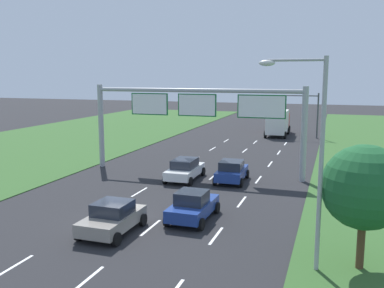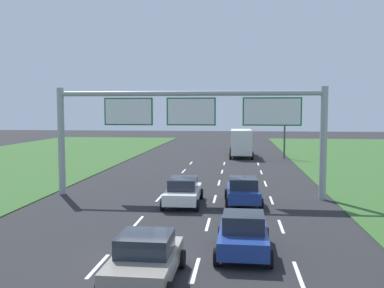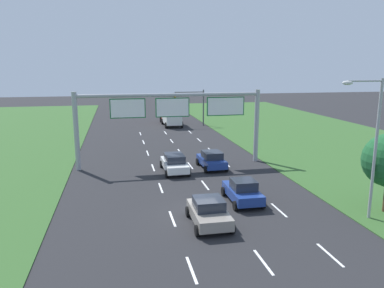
# 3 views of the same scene
# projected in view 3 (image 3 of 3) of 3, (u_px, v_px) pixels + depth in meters

# --- Properties ---
(ground_plane) EXTENTS (200.00, 200.00, 0.00)m
(ground_plane) POSITION_uv_depth(u_px,v_px,m) (200.00, 216.00, 23.26)
(ground_plane) COLOR #262628
(lane_dashes_inner_left) EXTENTS (0.14, 50.40, 0.01)m
(lane_dashes_inner_left) POSITION_uv_depth(u_px,v_px,m) (161.00, 188.00, 28.68)
(lane_dashes_inner_left) COLOR white
(lane_dashes_inner_left) RESTS_ON ground_plane
(lane_dashes_inner_right) EXTENTS (0.14, 50.40, 0.01)m
(lane_dashes_inner_right) POSITION_uv_depth(u_px,v_px,m) (205.00, 185.00, 29.36)
(lane_dashes_inner_right) COLOR white
(lane_dashes_inner_right) RESTS_ON ground_plane
(lane_dashes_slip) EXTENTS (0.14, 50.40, 0.01)m
(lane_dashes_slip) POSITION_uv_depth(u_px,v_px,m) (247.00, 182.00, 30.04)
(lane_dashes_slip) COLOR white
(lane_dashes_slip) RESTS_ON ground_plane
(car_near_red) EXTENTS (2.26, 3.98, 1.60)m
(car_near_red) POSITION_uv_depth(u_px,v_px,m) (212.00, 160.00, 34.06)
(car_near_red) COLOR navy
(car_near_red) RESTS_ON ground_plane
(car_lead_silver) EXTENTS (2.14, 4.00, 1.62)m
(car_lead_silver) POSITION_uv_depth(u_px,v_px,m) (243.00, 191.00, 25.57)
(car_lead_silver) COLOR navy
(car_lead_silver) RESTS_ON ground_plane
(car_mid_lane) EXTENTS (2.20, 4.44, 1.58)m
(car_mid_lane) POSITION_uv_depth(u_px,v_px,m) (174.00, 163.00, 32.94)
(car_mid_lane) COLOR white
(car_mid_lane) RESTS_ON ground_plane
(car_far_ahead) EXTENTS (2.24, 3.93, 1.58)m
(car_far_ahead) POSITION_uv_depth(u_px,v_px,m) (209.00, 212.00, 21.96)
(car_far_ahead) COLOR gray
(car_far_ahead) RESTS_ON ground_plane
(box_truck) EXTENTS (2.77, 7.62, 3.26)m
(box_truck) POSITION_uv_depth(u_px,v_px,m) (171.00, 114.00, 58.82)
(box_truck) COLOR #B21E19
(box_truck) RESTS_ON ground_plane
(sign_gantry) EXTENTS (17.24, 0.44, 7.00)m
(sign_gantry) POSITION_uv_depth(u_px,v_px,m) (173.00, 113.00, 34.33)
(sign_gantry) COLOR #9EA0A5
(sign_gantry) RESTS_ON ground_plane
(traffic_light_mast) EXTENTS (4.76, 0.49, 5.60)m
(traffic_light_mast) POSITION_uv_depth(u_px,v_px,m) (191.00, 101.00, 57.66)
(traffic_light_mast) COLOR #47494F
(traffic_light_mast) RESTS_ON ground_plane
(street_lamp) EXTENTS (2.61, 0.32, 8.50)m
(street_lamp) POSITION_uv_depth(u_px,v_px,m) (371.00, 137.00, 21.84)
(street_lamp) COLOR #9EA0A5
(street_lamp) RESTS_ON ground_plane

